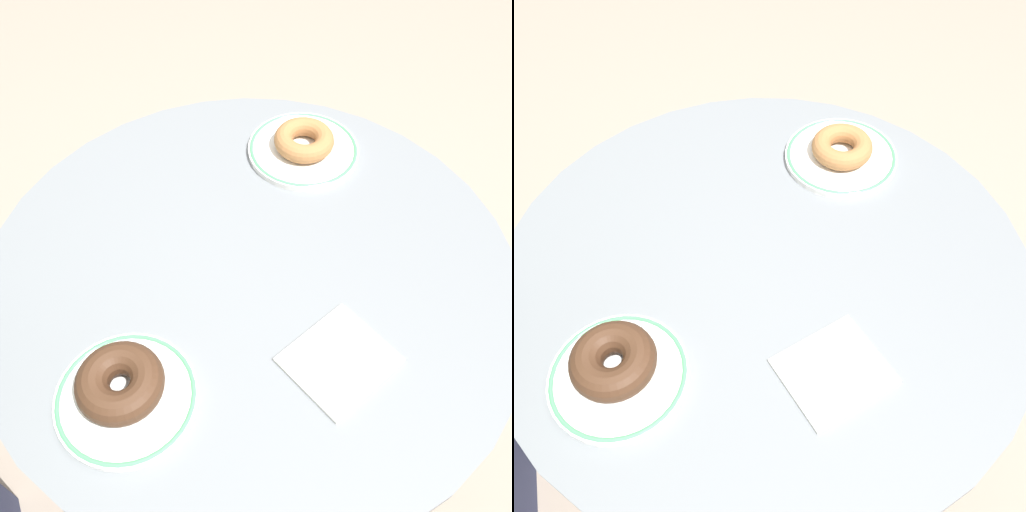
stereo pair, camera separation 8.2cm
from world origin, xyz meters
The scene contains 7 objects.
ground_plane centered at (0.00, 0.00, -0.01)m, with size 7.00×7.00×0.02m, color gray.
cafe_table centered at (0.00, 0.00, 0.50)m, with size 0.79×0.79×0.73m.
plate_left centered at (-0.26, 0.02, 0.73)m, with size 0.18×0.18×0.01m.
plate_right centered at (0.26, 0.05, 0.73)m, with size 0.19×0.19×0.01m.
donut_chocolate centered at (-0.25, 0.03, 0.76)m, with size 0.11×0.11×0.04m, color #422819.
donut_cinnamon centered at (0.26, 0.05, 0.76)m, with size 0.10×0.10×0.03m, color #A36B3D.
paper_napkin centered at (-0.07, -0.18, 0.73)m, with size 0.13×0.11×0.01m, color white.
Camera 2 is at (-0.37, -0.34, 1.41)m, focal length 40.30 mm.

